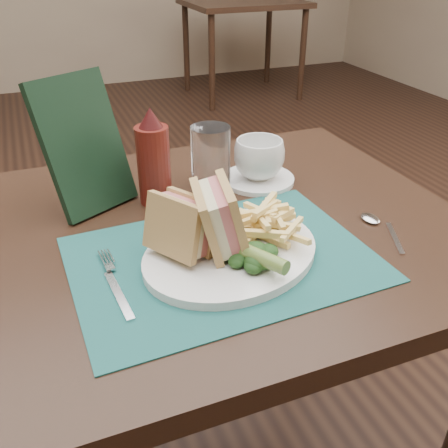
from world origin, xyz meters
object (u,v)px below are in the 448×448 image
Objects in this scene: plate at (231,253)px; coffee_cup at (259,159)px; table_bg_right at (243,49)px; ketchup_bottle at (153,157)px; sandwich_half_a at (172,230)px; check_presenter at (84,145)px; saucer at (258,179)px; sandwich_half_b at (206,218)px; drinking_glass at (211,159)px; table_main at (215,371)px; placemat at (222,259)px.

coffee_cup is at bearing 36.04° from plate.
ketchup_bottle reaches higher than table_bg_right.
sandwich_half_a is 0.28m from check_presenter.
table_bg_right is at bearing 67.01° from saucer.
saucer is (-1.31, -3.08, 0.38)m from table_bg_right.
sandwich_half_a is at bearing -115.21° from table_bg_right.
sandwich_half_b is at bearing -27.22° from sandwich_half_a.
drinking_glass is (0.15, 0.24, -0.00)m from sandwich_half_a.
sandwich_half_a reaches higher than coffee_cup.
sandwich_half_a is 0.94× the size of coffee_cup.
check_presenter is at bearing 176.00° from coffee_cup.
saucer is 0.36m from check_presenter.
check_presenter is (-0.19, 0.15, 0.50)m from table_main.
sandwich_half_a is (-0.08, 0.01, 0.07)m from placemat.
placemat is 3.13× the size of saucer.
placemat is (-0.03, -0.11, 0.38)m from table_main.
sandwich_half_a is at bearing 153.66° from plate.
sandwich_half_a reaches higher than table_main.
table_bg_right is 1.92× the size of placemat.
plate is 2.89× the size of coffee_cup.
table_main is 0.46m from drinking_glass.
drinking_glass is at bearing 7.37° from ketchup_bottle.
sandwich_half_b is at bearing -130.59° from saucer.
sandwich_half_a is at bearing -137.24° from coffee_cup.
table_main is 4.84× the size of ketchup_bottle.
saucer is at bearing -112.99° from table_bg_right.
saucer is 1.15× the size of drinking_glass.
coffee_cup is at bearing 53.98° from placemat.
placemat is 0.30m from saucer.
check_presenter is at bearing 176.00° from saucer.
table_main is 0.39m from placemat.
saucer is at bearing 2.25° from ketchup_bottle.
sandwich_half_b is at bearing -111.74° from drinking_glass.
sandwich_half_a is at bearing -98.14° from ketchup_bottle.
placemat is 0.27m from drinking_glass.
saucer is (0.18, 0.24, 0.00)m from placemat.
drinking_glass reaches higher than plate.
drinking_glass is 0.70× the size of ketchup_bottle.
placemat reaches higher than table_main.
ketchup_bottle reaches higher than placemat.
drinking_glass is (-1.41, -3.08, 0.44)m from table_bg_right.
table_bg_right is 3.67m from sandwich_half_b.
sandwich_half_b reaches higher than table_main.
table_bg_right is 8.66× the size of coffee_cup.
plate reaches higher than table_bg_right.
table_main is 1.00× the size of table_bg_right.
check_presenter is at bearing 175.87° from drinking_glass.
sandwich_half_b is (0.06, 0.00, 0.01)m from sandwich_half_a.
saucer is at bearing 10.91° from sandwich_half_a.
sandwich_half_b reaches higher than table_bg_right.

